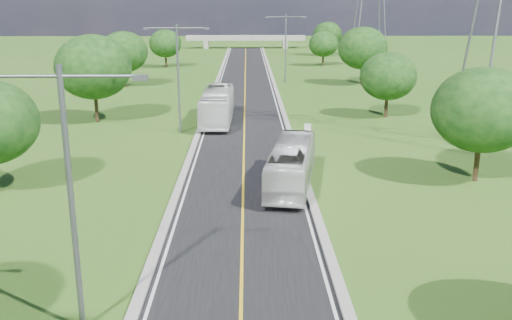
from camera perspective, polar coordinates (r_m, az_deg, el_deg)
The scene contains 19 objects.
ground at distance 68.31m, azimuth -1.14°, elevation 5.60°, with size 260.00×260.00×0.00m, color #2D5818.
road at distance 74.21m, azimuth -1.12°, elevation 6.45°, with size 8.00×150.00×0.06m, color black.
curb_left at distance 74.34m, azimuth -4.42°, elevation 6.48°, with size 0.50×150.00×0.22m, color gray.
curb_right at distance 74.31m, azimuth 2.18°, elevation 6.51°, with size 0.50×150.00×0.22m, color gray.
speed_limit_sign at distance 46.67m, azimuth 5.17°, elevation 2.75°, with size 0.55×0.09×2.40m.
overpass at distance 147.55m, azimuth -1.04°, elevation 12.04°, with size 30.00×3.00×3.20m.
streetlight_near_left at distance 21.14m, azimuth -18.16°, elevation -1.91°, with size 5.90×0.25×10.00m.
streetlight_mid_left at distance 52.96m, azimuth -7.81°, elevation 8.99°, with size 5.90×0.25×10.00m.
streetlight_far_right at distance 85.64m, azimuth 2.98°, elevation 11.66°, with size 5.90×0.25×10.00m.
tree_lc at distance 59.59m, azimuth -15.96°, elevation 8.93°, with size 7.56×7.56×8.79m.
tree_ld at distance 83.35m, azimuth -13.09°, elevation 10.49°, with size 6.72×6.72×7.82m.
tree_le at distance 106.54m, azimuth -9.06°, elevation 11.43°, with size 5.88×5.88×6.84m.
tree_rb at distance 41.03m, azimuth 21.71°, elevation 4.67°, with size 6.72×6.72×7.82m.
tree_rc at distance 61.52m, azimuth 13.08°, elevation 8.15°, with size 5.88×5.88×6.84m.
tree_rd at distance 85.16m, azimuth 10.61°, elevation 10.94°, with size 7.14×7.14×8.30m.
tree_re at distance 108.47m, azimuth 6.76°, elevation 11.43°, with size 5.46×5.46×6.35m.
tree_rf at distance 128.67m, azimuth 7.17°, elevation 12.36°, with size 6.30×6.30×7.33m.
bus_outbound at distance 37.73m, azimuth 3.56°, elevation -0.49°, with size 2.47×10.55×2.94m, color silver.
bus_inbound at distance 57.77m, azimuth -3.89°, elevation 5.45°, with size 2.83×12.08×3.36m, color white.
Camera 1 is at (0.28, -7.23, 12.09)m, focal length 40.00 mm.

